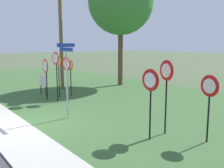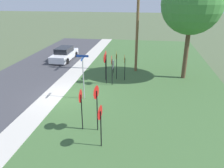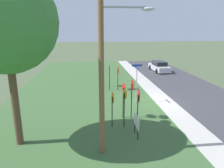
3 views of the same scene
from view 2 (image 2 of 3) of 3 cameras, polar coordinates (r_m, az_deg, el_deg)
name	(u,v)px [view 2 (image 2 of 3)]	position (r m, az deg, el deg)	size (l,w,h in m)	color
ground_plane	(63,97)	(16.54, -12.13, -3.18)	(160.00, 160.00, 0.00)	#4C5B3D
road_asphalt	(2,92)	(18.75, -25.98, -1.93)	(44.00, 6.40, 0.01)	#3D3D42
sidewalk_strip	(53,96)	(16.82, -14.69, -2.87)	(44.00, 1.60, 0.06)	#BCB7AD
grass_median	(148,103)	(15.50, 9.14, -4.62)	(44.00, 12.00, 0.04)	#3D6033
stop_sign_near_left	(105,61)	(18.77, -1.74, 5.86)	(0.79, 0.12, 2.28)	black
stop_sign_near_right	(112,64)	(17.62, -0.07, 5.04)	(0.69, 0.14, 2.39)	black
stop_sign_far_left	(125,62)	(18.74, 3.18, 5.51)	(0.65, 0.12, 2.18)	black
stop_sign_far_center	(106,60)	(17.86, -1.55, 5.97)	(0.69, 0.10, 2.68)	black
stop_sign_far_right	(116,59)	(18.89, 1.09, 6.20)	(0.62, 0.13, 2.43)	black
yield_sign_near_left	(100,117)	(10.42, -3.03, -8.26)	(0.68, 0.12, 2.15)	black
yield_sign_near_right	(81,100)	(11.74, -7.91, -4.09)	(0.71, 0.10, 2.31)	black
yield_sign_far_left	(96,98)	(11.50, -3.98, -3.45)	(0.69, 0.15, 2.55)	black
street_name_post	(83,73)	(15.30, -7.25, 2.67)	(0.96, 0.82, 3.10)	#9EA0A8
utility_pole	(136,17)	(20.66, 6.05, 16.51)	(2.10, 2.38, 9.20)	brown
notice_board	(113,65)	(20.33, 0.25, 4.69)	(1.10, 0.05, 1.25)	black
oak_tree_left	(192,4)	(19.55, 19.47, 18.46)	(4.75, 4.75, 8.46)	brown
parked_hatchback_near	(64,54)	(25.76, -11.89, 7.37)	(4.71, 1.93, 1.39)	silver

